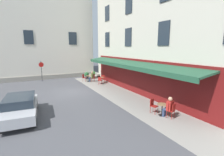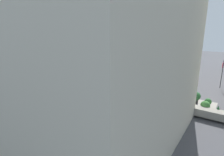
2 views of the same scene
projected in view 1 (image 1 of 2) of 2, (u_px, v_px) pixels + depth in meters
name	position (u px, v px, depth m)	size (l,w,h in m)	color
ground_plane	(75.00, 92.00, 15.88)	(70.00, 70.00, 0.00)	#4C4C51
sidewalk_cafe_terrace	(122.00, 95.00, 14.57)	(20.50, 3.20, 0.01)	gray
cafe_building_facade	(183.00, 12.00, 15.30)	(20.00, 10.70, 15.00)	beige
corner_building_facade	(27.00, 25.00, 24.33)	(10.12, 17.00, 15.00)	silver
back_alley_steps	(94.00, 76.00, 23.68)	(2.40, 1.75, 0.60)	gray
cafe_table_near_entrance	(162.00, 108.00, 10.18)	(0.60, 0.60, 0.75)	black
cafe_chair_red_facing_street	(153.00, 105.00, 10.60)	(0.50, 0.50, 0.91)	maroon
cafe_chair_red_corner_right	(172.00, 110.00, 9.74)	(0.51, 0.51, 0.91)	maroon
cafe_table_mid_terrace	(102.00, 79.00, 19.49)	(0.60, 0.60, 0.75)	black
cafe_chair_red_back_row	(100.00, 80.00, 18.88)	(0.57, 0.57, 0.91)	maroon
cafe_chair_red_corner_left	(103.00, 78.00, 20.09)	(0.56, 0.56, 0.91)	maroon
cafe_table_streetside	(89.00, 78.00, 20.55)	(0.60, 0.60, 0.75)	black
cafe_chair_red_near_door	(84.00, 77.00, 20.69)	(0.56, 0.56, 0.91)	maroon
cafe_chair_red_kerbside	(94.00, 77.00, 20.50)	(0.55, 0.55, 0.91)	maroon
seated_patron_in_olive	(92.00, 76.00, 20.49)	(0.64, 0.66, 1.33)	navy
seated_companion_in_red	(169.00, 106.00, 9.86)	(0.63, 0.64, 1.31)	navy
no_parking_sign	(41.00, 67.00, 20.37)	(0.12, 0.58, 2.60)	black
potted_plant_entrance_right	(87.00, 75.00, 22.16)	(0.62, 0.62, 0.98)	#2D2D33
potted_plant_entrance_left	(86.00, 75.00, 23.00)	(0.44, 0.44, 0.74)	brown
potted_plant_by_steps	(93.00, 74.00, 23.44)	(0.56, 0.56, 0.91)	brown
potted_plant_mid_terrace	(93.00, 74.00, 24.15)	(0.44, 0.44, 0.82)	#2D2D33
parked_car_silver	(20.00, 107.00, 9.78)	(4.42, 2.10, 1.33)	#B7B7BC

